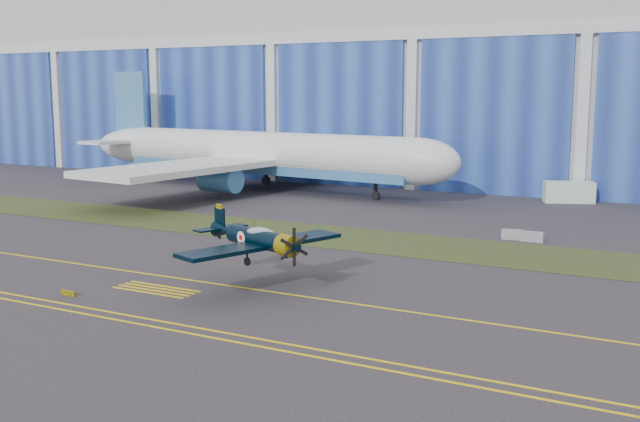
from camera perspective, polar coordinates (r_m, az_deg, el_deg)
The scene contains 13 objects.
ground at distance 49.90m, azimuth 10.11°, elevation -6.29°, with size 260.00×260.00×0.00m, color #37333A.
grass_median at distance 63.02m, azimuth 14.04°, elevation -3.19°, with size 260.00×10.00×0.02m, color #475128.
hangar at distance 118.62m, azimuth 21.21°, elevation 9.33°, with size 220.00×45.70×30.00m.
taxiway_centreline at distance 45.34m, azimuth 8.14°, elevation -7.79°, with size 200.00×0.20×0.02m, color yellow.
edge_line_near at distance 36.99m, azimuth 3.02°, elevation -11.64°, with size 80.00×0.20×0.02m, color yellow.
edge_line_far at distance 37.84m, azimuth 3.67°, elevation -11.16°, with size 80.00×0.20×0.02m, color yellow.
hold_short_ladder at distance 51.56m, azimuth -12.38°, elevation -5.85°, with size 6.00×2.40×0.02m, color yellow, non-canonical shape.
guard_board_left at distance 51.48m, azimuth -18.63°, elevation -5.95°, with size 1.20×0.15×0.35m, color yellow.
warbird at distance 50.26m, azimuth -4.82°, elevation -2.09°, with size 13.76×15.03×3.65m.
jetliner at distance 101.31m, azimuth -4.45°, elevation 7.92°, with size 69.69×61.13×22.32m.
shipping_container at distance 94.50m, azimuth 18.43°, elevation 1.38°, with size 5.78×2.31×2.50m, color silver.
barrier_a at distance 69.29m, azimuth 14.49°, elevation -1.75°, with size 2.00×0.60×0.90m, color #969399.
barrier_b at distance 68.75m, azimuth 15.85°, elevation -1.89°, with size 2.00×0.60×0.90m, color gray.
Camera 1 is at (14.52, -45.92, 13.04)m, focal length 42.00 mm.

